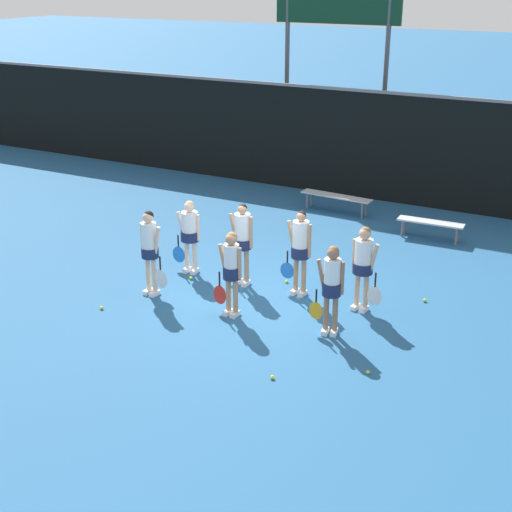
{
  "coord_description": "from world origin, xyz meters",
  "views": [
    {
      "loc": [
        6.08,
        -11.4,
        6.17
      ],
      "look_at": [
        0.04,
        0.07,
        0.94
      ],
      "focal_mm": 50.0,
      "sensor_mm": 36.0,
      "label": 1
    }
  ],
  "objects_px": {
    "player_5": "(300,246)",
    "player_2": "(332,283)",
    "tennis_ball_6": "(425,300)",
    "player_6": "(364,261)",
    "player_0": "(150,246)",
    "player_4": "(242,238)",
    "scoreboard": "(337,12)",
    "player_1": "(231,267)",
    "tennis_ball_4": "(368,372)",
    "player_3": "(190,230)",
    "tennis_ball_0": "(102,308)",
    "tennis_ball_5": "(191,278)",
    "bench_courtside": "(431,224)",
    "tennis_ball_2": "(287,281)",
    "tennis_ball_3": "(272,377)",
    "tennis_ball_1": "(375,286)",
    "bench_far": "(336,198)"
  },
  "relations": [
    {
      "from": "player_2",
      "to": "player_6",
      "type": "height_order",
      "value": "player_6"
    },
    {
      "from": "player_1",
      "to": "player_5",
      "type": "xyz_separation_m",
      "value": [
        0.75,
        1.46,
        0.05
      ]
    },
    {
      "from": "scoreboard",
      "to": "tennis_ball_0",
      "type": "distance_m",
      "value": 12.06
    },
    {
      "from": "scoreboard",
      "to": "player_4",
      "type": "bearing_deg",
      "value": -79.92
    },
    {
      "from": "tennis_ball_4",
      "to": "player_4",
      "type": "bearing_deg",
      "value": 148.29
    },
    {
      "from": "tennis_ball_1",
      "to": "player_6",
      "type": "bearing_deg",
      "value": -85.33
    },
    {
      "from": "tennis_ball_1",
      "to": "tennis_ball_6",
      "type": "relative_size",
      "value": 0.97
    },
    {
      "from": "player_0",
      "to": "tennis_ball_3",
      "type": "xyz_separation_m",
      "value": [
        3.62,
        -1.77,
        -1.02
      ]
    },
    {
      "from": "tennis_ball_5",
      "to": "tennis_ball_6",
      "type": "distance_m",
      "value": 4.89
    },
    {
      "from": "player_1",
      "to": "bench_courtside",
      "type": "bearing_deg",
      "value": 71.73
    },
    {
      "from": "player_2",
      "to": "player_5",
      "type": "xyz_separation_m",
      "value": [
        -1.19,
        1.28,
        0.05
      ]
    },
    {
      "from": "bench_far",
      "to": "player_4",
      "type": "relative_size",
      "value": 1.15
    },
    {
      "from": "scoreboard",
      "to": "tennis_ball_0",
      "type": "xyz_separation_m",
      "value": [
        -0.32,
        -10.99,
        -4.96
      ]
    },
    {
      "from": "player_5",
      "to": "player_2",
      "type": "bearing_deg",
      "value": -42.41
    },
    {
      "from": "player_5",
      "to": "tennis_ball_2",
      "type": "height_order",
      "value": "player_5"
    },
    {
      "from": "bench_courtside",
      "to": "player_5",
      "type": "distance_m",
      "value": 4.72
    },
    {
      "from": "player_0",
      "to": "tennis_ball_5",
      "type": "height_order",
      "value": "player_0"
    },
    {
      "from": "player_0",
      "to": "player_4",
      "type": "xyz_separation_m",
      "value": [
        1.38,
        1.3,
        -0.01
      ]
    },
    {
      "from": "player_2",
      "to": "player_5",
      "type": "distance_m",
      "value": 1.75
    },
    {
      "from": "player_1",
      "to": "scoreboard",
      "type": "bearing_deg",
      "value": 104.24
    },
    {
      "from": "player_6",
      "to": "player_1",
      "type": "bearing_deg",
      "value": -139.39
    },
    {
      "from": "tennis_ball_4",
      "to": "tennis_ball_5",
      "type": "distance_m",
      "value": 5.01
    },
    {
      "from": "tennis_ball_0",
      "to": "tennis_ball_4",
      "type": "bearing_deg",
      "value": 1.62
    },
    {
      "from": "player_3",
      "to": "player_6",
      "type": "xyz_separation_m",
      "value": [
        3.94,
        -0.04,
        0.05
      ]
    },
    {
      "from": "player_5",
      "to": "tennis_ball_6",
      "type": "height_order",
      "value": "player_5"
    },
    {
      "from": "bench_courtside",
      "to": "tennis_ball_2",
      "type": "distance_m",
      "value": 4.51
    },
    {
      "from": "player_1",
      "to": "player_6",
      "type": "xyz_separation_m",
      "value": [
        2.12,
        1.36,
        0.02
      ]
    },
    {
      "from": "player_0",
      "to": "player_4",
      "type": "height_order",
      "value": "player_0"
    },
    {
      "from": "tennis_ball_6",
      "to": "player_2",
      "type": "bearing_deg",
      "value": -119.31
    },
    {
      "from": "player_0",
      "to": "player_1",
      "type": "relative_size",
      "value": 1.05
    },
    {
      "from": "scoreboard",
      "to": "player_2",
      "type": "bearing_deg",
      "value": -67.87
    },
    {
      "from": "player_4",
      "to": "tennis_ball_2",
      "type": "relative_size",
      "value": 26.8
    },
    {
      "from": "player_5",
      "to": "tennis_ball_0",
      "type": "relative_size",
      "value": 24.86
    },
    {
      "from": "player_0",
      "to": "tennis_ball_0",
      "type": "xyz_separation_m",
      "value": [
        -0.47,
        -1.05,
        -1.02
      ]
    },
    {
      "from": "bench_courtside",
      "to": "player_5",
      "type": "relative_size",
      "value": 0.91
    },
    {
      "from": "bench_far",
      "to": "tennis_ball_1",
      "type": "bearing_deg",
      "value": -54.95
    },
    {
      "from": "bench_far",
      "to": "tennis_ball_0",
      "type": "xyz_separation_m",
      "value": [
        -1.79,
        -7.75,
        -0.37
      ]
    },
    {
      "from": "tennis_ball_1",
      "to": "tennis_ball_0",
      "type": "bearing_deg",
      "value": -141.75
    },
    {
      "from": "scoreboard",
      "to": "bench_courtside",
      "type": "height_order",
      "value": "scoreboard"
    },
    {
      "from": "bench_courtside",
      "to": "tennis_ball_3",
      "type": "distance_m",
      "value": 7.62
    },
    {
      "from": "scoreboard",
      "to": "tennis_ball_4",
      "type": "bearing_deg",
      "value": -64.83
    },
    {
      "from": "player_0",
      "to": "player_2",
      "type": "bearing_deg",
      "value": 7.91
    },
    {
      "from": "bench_far",
      "to": "player_6",
      "type": "relative_size",
      "value": 1.19
    },
    {
      "from": "player_5",
      "to": "player_3",
      "type": "bearing_deg",
      "value": -173.97
    },
    {
      "from": "player_1",
      "to": "tennis_ball_4",
      "type": "distance_m",
      "value": 3.3
    },
    {
      "from": "tennis_ball_3",
      "to": "player_5",
      "type": "bearing_deg",
      "value": 107.12
    },
    {
      "from": "tennis_ball_6",
      "to": "tennis_ball_4",
      "type": "bearing_deg",
      "value": -91.56
    },
    {
      "from": "scoreboard",
      "to": "bench_far",
      "type": "relative_size",
      "value": 3.14
    },
    {
      "from": "player_4",
      "to": "tennis_ball_4",
      "type": "distance_m",
      "value": 4.3
    },
    {
      "from": "player_3",
      "to": "tennis_ball_1",
      "type": "distance_m",
      "value": 4.1
    }
  ]
}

